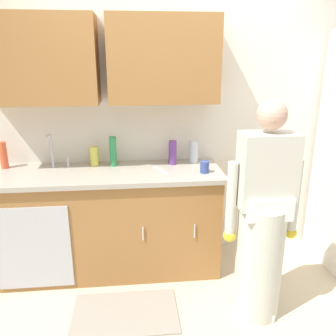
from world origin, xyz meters
The scene contains 14 objects.
ground_plane centered at (0.00, 0.00, 0.00)m, with size 9.00×9.00×0.00m, color beige.
kitchen_wall_with_uppers centered at (-0.14, 0.99, 1.48)m, with size 4.80×0.44×2.70m.
counter_cabinet centered at (-0.55, 0.70, 0.45)m, with size 1.90×0.62×0.90m.
countertop centered at (-0.55, 0.70, 0.92)m, with size 1.96×0.66×0.04m, color #A8A093.
sink centered at (-0.99, 0.71, 0.93)m, with size 0.50×0.36×0.35m.
person_at_sink centered at (0.57, -0.01, 0.69)m, with size 0.55×0.34×1.62m.
floor_mat centered at (-0.42, 0.05, 0.01)m, with size 0.80×0.50×0.01m, color gray.
bottle_water_short centered at (0.03, 0.85, 1.05)m, with size 0.07×0.07×0.22m, color #66388C.
bottle_water_tall centered at (-1.45, 0.88, 1.06)m, with size 0.07×0.07×0.24m, color #E05933.
bottle_soap centered at (0.23, 0.88, 1.04)m, with size 0.08×0.08×0.20m, color silver.
bottle_cleaner_spray centered at (-0.50, 0.85, 1.07)m, with size 0.06×0.06×0.27m, color #2D8C4C.
bottle_dish_liquid centered at (-0.67, 0.88, 1.03)m, with size 0.08×0.08×0.17m, color #D8D14C.
cup_by_sink centered at (0.27, 0.58, 0.99)m, with size 0.08×0.08×0.10m, color #33478C.
knife_on_counter centered at (-0.09, 0.67, 0.94)m, with size 0.24×0.02×0.01m, color silver.
Camera 1 is at (-0.32, -2.17, 1.88)m, focal length 37.37 mm.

